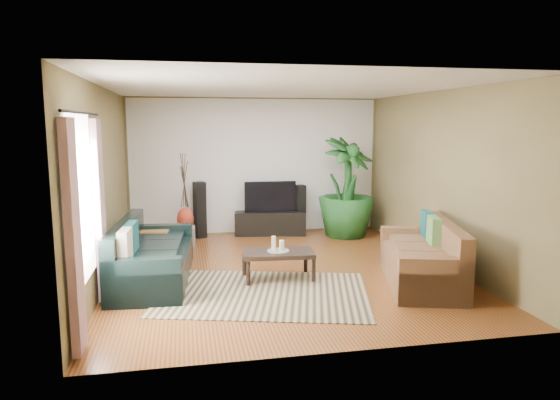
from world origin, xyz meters
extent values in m
plane|color=brown|center=(0.00, 0.00, 0.00)|extent=(5.50, 5.50, 0.00)
plane|color=white|center=(0.00, 0.00, 2.70)|extent=(5.50, 5.50, 0.00)
plane|color=brown|center=(0.00, 2.75, 1.35)|extent=(5.00, 0.00, 5.00)
plane|color=brown|center=(0.00, -2.75, 1.35)|extent=(5.00, 0.00, 5.00)
plane|color=brown|center=(-2.50, 0.00, 1.35)|extent=(0.00, 5.50, 5.50)
plane|color=brown|center=(2.50, 0.00, 1.35)|extent=(0.00, 5.50, 5.50)
plane|color=white|center=(0.00, 2.74, 1.35)|extent=(4.90, 0.00, 4.90)
plane|color=white|center=(-2.48, -1.60, 1.40)|extent=(0.00, 1.80, 1.80)
cube|color=gray|center=(-2.43, -2.35, 1.15)|extent=(0.08, 0.35, 2.20)
cube|color=gray|center=(-2.43, -0.85, 1.15)|extent=(0.08, 0.35, 2.20)
cylinder|color=black|center=(-2.43, -1.60, 2.30)|extent=(0.03, 1.90, 0.03)
cube|color=black|center=(-1.86, -0.11, 0.42)|extent=(1.11, 2.27, 0.85)
cube|color=brown|center=(1.77, -0.91, 0.42)|extent=(1.38, 2.12, 0.85)
cube|color=tan|center=(-0.43, -0.95, 0.01)|extent=(3.05, 2.50, 0.01)
cube|color=black|center=(-0.14, -0.38, 0.20)|extent=(1.04, 0.63, 0.41)
cylinder|color=gray|center=(-0.14, -0.38, 0.41)|extent=(0.31, 0.31, 0.01)
cylinder|color=beige|center=(-0.20, -0.35, 0.52)|extent=(0.06, 0.06, 0.20)
cylinder|color=white|center=(-0.10, -0.42, 0.50)|extent=(0.06, 0.06, 0.15)
cylinder|color=beige|center=(-0.07, -0.32, 0.48)|extent=(0.06, 0.06, 0.13)
cube|color=black|center=(0.25, 2.50, 0.23)|extent=(1.45, 0.64, 0.47)
cube|color=black|center=(0.25, 2.50, 0.77)|extent=(1.02, 0.06, 0.60)
cube|color=black|center=(-1.13, 2.50, 0.54)|extent=(0.26, 0.27, 1.09)
cube|color=black|center=(0.86, 2.50, 0.49)|extent=(0.22, 0.23, 0.98)
imported|color=#194C1D|center=(1.68, 2.09, 0.97)|extent=(1.50, 1.50, 1.93)
cylinder|color=black|center=(1.68, 2.09, 0.14)|extent=(0.36, 0.36, 0.28)
cube|color=gray|center=(-1.41, 1.94, 0.17)|extent=(0.35, 0.35, 0.33)
ellipsoid|color=maroon|center=(-1.41, 1.94, 0.48)|extent=(0.30, 0.30, 0.42)
cube|color=olive|center=(-1.92, 0.86, 0.27)|extent=(0.58, 0.58, 0.54)
camera|label=1|loc=(-1.41, -7.10, 2.19)|focal=32.00mm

